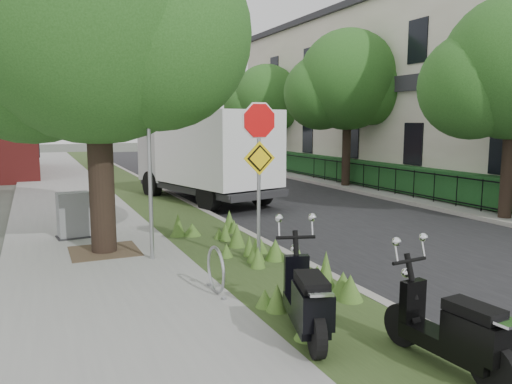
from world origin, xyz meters
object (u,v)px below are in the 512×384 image
scooter_near (459,338)px  box_truck (208,152)px  sign_assembly (259,150)px  scooter_far (308,308)px  utility_cabinet (74,216)px

scooter_near → box_truck: size_ratio=0.27×
sign_assembly → scooter_near: size_ratio=1.82×
scooter_near → scooter_far: (-1.08, 1.39, 0.02)m
scooter_far → scooter_near: bearing=-52.3°
utility_cabinet → box_truck: bearing=41.6°
sign_assembly → box_truck: size_ratio=0.50×
scooter_near → scooter_far: 1.76m
scooter_near → utility_cabinet: (-3.29, 8.59, 0.11)m
scooter_near → box_truck: 12.97m
box_truck → utility_cabinet: bearing=-138.4°
sign_assembly → box_truck: sign_assembly is taller
sign_assembly → scooter_near: bearing=-87.3°
box_truck → utility_cabinet: (-4.78, -4.24, -1.15)m
box_truck → utility_cabinet: size_ratio=5.99×
sign_assembly → scooter_far: bearing=-104.3°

